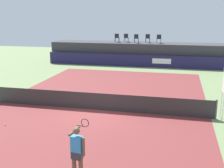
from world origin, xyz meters
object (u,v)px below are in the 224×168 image
(tennis_ball, at_px, (5,125))
(net_post_far, at_px, (216,109))
(spectator_chair_left, at_px, (126,37))
(spectator_chair_center, at_px, (136,38))
(spectator_chair_far_left, at_px, (117,37))
(spectator_chair_far_right, at_px, (159,38))
(tennis_player, at_px, (77,151))
(spectator_chair_right, at_px, (148,38))

(tennis_ball, bearing_deg, net_post_far, 18.05)
(tennis_ball, bearing_deg, spectator_chair_left, 82.71)
(spectator_chair_center, bearing_deg, spectator_chair_far_left, 171.42)
(spectator_chair_far_right, bearing_deg, tennis_player, -92.36)
(spectator_chair_left, xyz_separation_m, net_post_far, (7.42, -15.46, -2.19))
(spectator_chair_center, distance_m, spectator_chair_far_right, 2.29)
(spectator_chair_center, xyz_separation_m, spectator_chair_far_right, (2.28, 0.09, 0.00))
(spectator_chair_right, distance_m, tennis_ball, 19.41)
(spectator_chair_far_left, height_order, tennis_player, spectator_chair_far_left)
(spectator_chair_far_left, height_order, spectator_chair_center, same)
(tennis_player, bearing_deg, spectator_chair_far_left, 98.99)
(spectator_chair_left, xyz_separation_m, tennis_player, (2.51, -22.13, -1.73))
(spectator_chair_far_right, height_order, tennis_player, spectator_chair_far_right)
(spectator_chair_far_left, relative_size, spectator_chair_center, 1.00)
(spectator_chair_center, distance_m, spectator_chair_right, 1.21)
(spectator_chair_far_left, height_order, tennis_ball, spectator_chair_far_left)
(spectator_chair_far_left, bearing_deg, spectator_chair_center, -8.58)
(spectator_chair_far_right, bearing_deg, spectator_chair_left, 173.83)
(spectator_chair_far_left, distance_m, tennis_player, 22.33)
(spectator_chair_left, relative_size, tennis_player, 0.50)
(spectator_chair_left, height_order, spectator_chair_far_right, same)
(spectator_chair_far_left, xyz_separation_m, spectator_chair_center, (2.09, -0.32, 0.00))
(spectator_chair_far_left, relative_size, net_post_far, 0.89)
(net_post_far, relative_size, tennis_ball, 14.71)
(spectator_chair_far_left, distance_m, tennis_ball, 18.75)
(net_post_far, bearing_deg, spectator_chair_far_right, 104.87)
(spectator_chair_left, distance_m, spectator_chair_right, 2.24)
(spectator_chair_center, bearing_deg, tennis_ball, -100.92)
(spectator_chair_far_left, xyz_separation_m, tennis_player, (3.48, -21.99, -1.73))
(spectator_chair_far_right, height_order, tennis_ball, spectator_chair_far_right)
(spectator_chair_far_left, height_order, spectator_chair_right, same)
(spectator_chair_center, distance_m, tennis_player, 21.79)
(net_post_far, bearing_deg, tennis_player, -126.33)
(spectator_chair_left, distance_m, spectator_chair_far_right, 3.43)
(tennis_player, bearing_deg, spectator_chair_left, 96.47)
(spectator_chair_far_left, xyz_separation_m, spectator_chair_left, (0.97, 0.14, 0.00))
(spectator_chair_right, xyz_separation_m, tennis_ball, (-4.63, -18.66, -2.66))
(spectator_chair_right, distance_m, tennis_player, 22.21)
(spectator_chair_far_left, distance_m, net_post_far, 17.60)
(spectator_chair_far_left, distance_m, spectator_chair_right, 3.21)
(net_post_far, height_order, tennis_ball, net_post_far)
(spectator_chair_far_right, relative_size, tennis_ball, 13.06)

